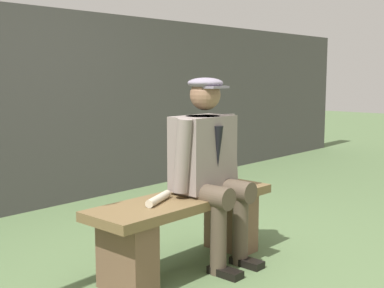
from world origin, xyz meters
The scene contains 5 objects.
ground_plane centered at (0.00, 0.00, 0.00)m, with size 30.00×30.00×0.00m, color #577145.
bench centered at (0.00, 0.00, 0.31)m, with size 1.45×0.44×0.50m.
seated_man centered at (-0.19, 0.06, 0.73)m, with size 0.60×0.55×1.30m.
rolled_magazine centered at (0.24, -0.01, 0.53)m, with size 0.05×0.05×0.30m, color beige.
stadium_wall centered at (0.00, -2.23, 0.98)m, with size 12.00×0.24×1.96m, color #4D4A4A.
Camera 1 is at (2.48, 2.31, 1.31)m, focal length 48.12 mm.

